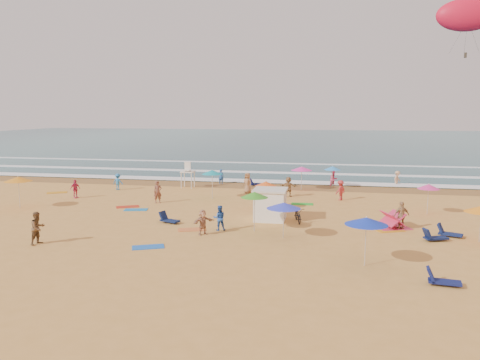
% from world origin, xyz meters
% --- Properties ---
extents(ground, '(220.00, 220.00, 0.00)m').
position_xyz_m(ground, '(0.00, 0.00, 0.00)').
color(ground, gold).
rests_on(ground, ground).
extents(ocean, '(220.00, 140.00, 0.18)m').
position_xyz_m(ocean, '(0.00, 84.00, 0.00)').
color(ocean, '#0C4756').
rests_on(ocean, ground).
extents(wet_sand, '(220.00, 220.00, 0.00)m').
position_xyz_m(wet_sand, '(0.00, 12.50, 0.01)').
color(wet_sand, olive).
rests_on(wet_sand, ground).
extents(surf_foam, '(200.00, 18.70, 0.05)m').
position_xyz_m(surf_foam, '(0.00, 21.32, 0.10)').
color(surf_foam, white).
rests_on(surf_foam, ground).
extents(cabana, '(2.00, 2.00, 2.00)m').
position_xyz_m(cabana, '(6.49, -1.80, 1.00)').
color(cabana, white).
rests_on(cabana, ground).
extents(cabana_roof, '(2.20, 2.20, 0.12)m').
position_xyz_m(cabana_roof, '(6.49, -1.80, 2.06)').
color(cabana_roof, silver).
rests_on(cabana_roof, cabana).
extents(bicycle, '(1.09, 2.01, 1.00)m').
position_xyz_m(bicycle, '(8.39, -2.10, 0.50)').
color(bicycle, black).
rests_on(bicycle, ground).
extents(lifeguard_stand, '(1.20, 1.20, 2.10)m').
position_xyz_m(lifeguard_stand, '(-2.97, 10.08, 1.05)').
color(lifeguard_stand, white).
rests_on(lifeguard_stand, ground).
extents(beach_umbrellas, '(52.31, 29.03, 0.73)m').
position_xyz_m(beach_umbrellas, '(5.71, -1.28, 2.08)').
color(beach_umbrellas, '#159BAB').
rests_on(beach_umbrellas, ground).
extents(loungers, '(51.24, 25.74, 0.34)m').
position_xyz_m(loungers, '(5.63, -4.36, 0.17)').
color(loungers, '#101450').
rests_on(loungers, ground).
extents(towels, '(45.01, 20.01, 0.03)m').
position_xyz_m(towels, '(-0.06, -2.95, 0.01)').
color(towels, '#C61843').
rests_on(towels, ground).
extents(popup_tents, '(12.55, 11.38, 1.20)m').
position_xyz_m(popup_tents, '(19.35, 2.08, 0.60)').
color(popup_tents, '#CB2D53').
rests_on(popup_tents, ground).
extents(beachgoers, '(39.28, 26.83, 2.10)m').
position_xyz_m(beachgoers, '(2.08, 3.11, 0.81)').
color(beachgoers, '#B96F55').
rests_on(beachgoers, ground).
extents(parasail, '(10.32, 3.61, 10.29)m').
position_xyz_m(parasail, '(33.25, 59.04, 24.05)').
color(parasail, red).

